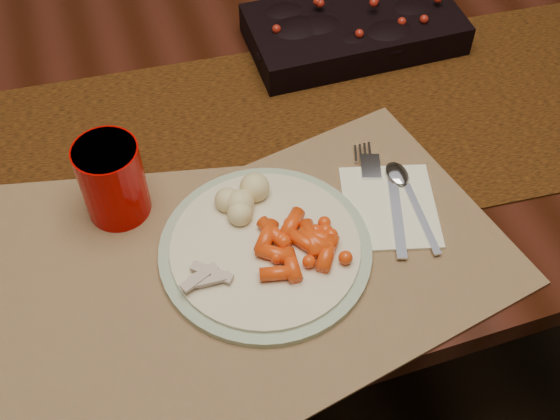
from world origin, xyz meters
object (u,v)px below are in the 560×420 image
object	(u,v)px
mashed_potatoes	(245,196)
dining_table	(232,236)
red_cup	(113,180)
placemat_main	(307,260)
turkey_shreds	(205,276)
baby_carrots	(290,247)
napkin	(389,207)
dinner_plate	(265,249)
centerpiece	(354,25)

from	to	relation	value
mashed_potatoes	dining_table	bearing A→B (deg)	83.64
dining_table	red_cup	xyz separation A→B (m)	(-0.18, -0.18, 0.44)
placemat_main	turkey_shreds	bearing A→B (deg)	168.64
baby_carrots	mashed_potatoes	world-z (taller)	mashed_potatoes
turkey_shreds	red_cup	xyz separation A→B (m)	(-0.08, 0.15, 0.03)
dining_table	mashed_potatoes	distance (m)	0.48
baby_carrots	red_cup	world-z (taller)	red_cup
napkin	red_cup	bearing A→B (deg)	177.17
turkey_shreds	red_cup	size ratio (longest dim) A/B	0.59
turkey_shreds	red_cup	bearing A→B (deg)	116.88
dinner_plate	turkey_shreds	world-z (taller)	turkey_shreds
centerpiece	baby_carrots	bearing A→B (deg)	-122.12
dinner_plate	red_cup	distance (m)	0.21
red_cup	baby_carrots	bearing A→B (deg)	-37.81
centerpiece	baby_carrots	size ratio (longest dim) A/B	3.42
turkey_shreds	red_cup	world-z (taller)	red_cup
dinner_plate	mashed_potatoes	distance (m)	0.07
centerpiece	red_cup	distance (m)	0.48
mashed_potatoes	red_cup	size ratio (longest dim) A/B	0.66
dinner_plate	red_cup	size ratio (longest dim) A/B	2.37
placemat_main	turkey_shreds	distance (m)	0.13
centerpiece	turkey_shreds	bearing A→B (deg)	-132.16
turkey_shreds	centerpiece	bearing A→B (deg)	47.84
dining_table	napkin	xyz separation A→B (m)	(0.16, -0.29, 0.38)
dinner_plate	baby_carrots	distance (m)	0.04
red_cup	placemat_main	bearing A→B (deg)	-36.41
placemat_main	dinner_plate	bearing A→B (deg)	139.92
centerpiece	red_cup	bearing A→B (deg)	-151.79
placemat_main	dinner_plate	world-z (taller)	dinner_plate
placemat_main	dinner_plate	distance (m)	0.05
turkey_shreds	red_cup	distance (m)	0.18
centerpiece	napkin	xyz separation A→B (m)	(-0.08, -0.34, -0.03)
dining_table	centerpiece	size ratio (longest dim) A/B	5.36
dining_table	centerpiece	xyz separation A→B (m)	(0.24, 0.05, 0.41)
centerpiece	baby_carrots	distance (m)	0.44
dining_table	napkin	distance (m)	0.51
mashed_potatoes	turkey_shreds	distance (m)	0.12
dining_table	centerpiece	bearing A→B (deg)	10.94
centerpiece	dinner_plate	distance (m)	0.44
napkin	mashed_potatoes	bearing A→B (deg)	179.88
placemat_main	baby_carrots	bearing A→B (deg)	147.84
napkin	placemat_main	bearing A→B (deg)	-146.62
mashed_potatoes	napkin	size ratio (longest dim) A/B	0.53
red_cup	turkey_shreds	bearing A→B (deg)	-63.12
dining_table	dinner_plate	xyz separation A→B (m)	(-0.02, -0.31, 0.39)
centerpiece	turkey_shreds	xyz separation A→B (m)	(-0.35, -0.38, -0.01)
centerpiece	napkin	distance (m)	0.35
turkey_shreds	napkin	xyz separation A→B (m)	(0.26, 0.04, -0.02)
dining_table	red_cup	size ratio (longest dim) A/B	15.86
napkin	red_cup	xyz separation A→B (m)	(-0.34, 0.11, 0.05)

